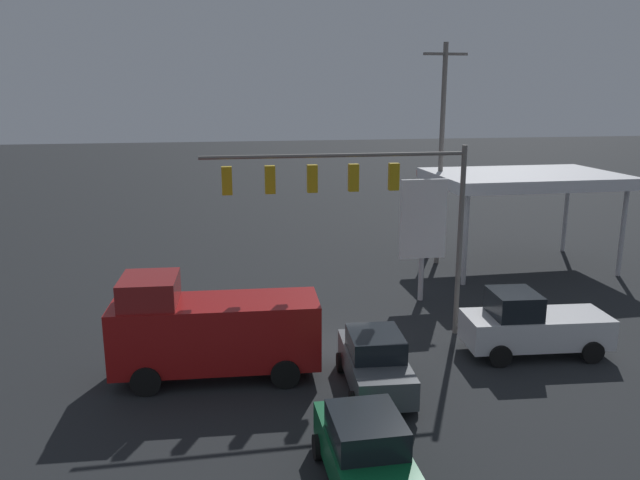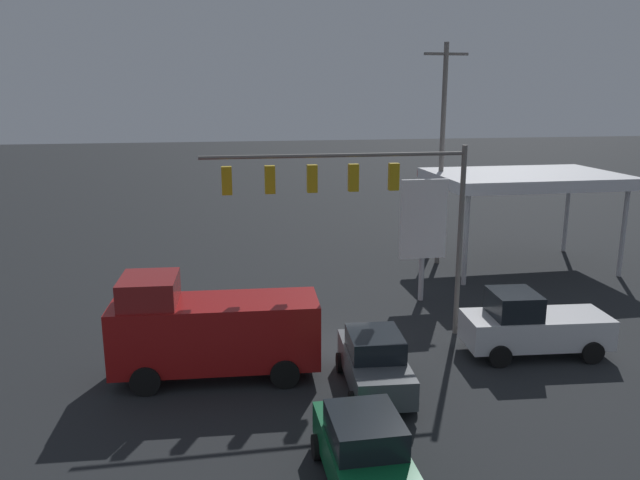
{
  "view_description": "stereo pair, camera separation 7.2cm",
  "coord_description": "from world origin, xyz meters",
  "px_view_note": "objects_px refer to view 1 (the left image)",
  "views": [
    {
      "loc": [
        4.2,
        21.46,
        9.43
      ],
      "look_at": [
        0.0,
        -2.0,
        3.72
      ],
      "focal_mm": 35.0,
      "sensor_mm": 36.0,
      "label": 1
    },
    {
      "loc": [
        4.12,
        21.47,
        9.43
      ],
      "look_at": [
        0.0,
        -2.0,
        3.72
      ],
      "focal_mm": 35.0,
      "sensor_mm": 36.0,
      "label": 2
    }
  ],
  "objects_px": {
    "traffic_signal_assembly": "(356,192)",
    "pickup_parked": "(532,325)",
    "price_sign": "(423,222)",
    "delivery_truck": "(211,329)",
    "sedan_far": "(366,453)",
    "sedan_waiting": "(375,362)",
    "utility_pole": "(441,151)"
  },
  "relations": [
    {
      "from": "sedan_far",
      "to": "utility_pole",
      "type": "bearing_deg",
      "value": 154.82
    },
    {
      "from": "utility_pole",
      "to": "pickup_parked",
      "type": "relative_size",
      "value": 2.23
    },
    {
      "from": "price_sign",
      "to": "traffic_signal_assembly",
      "type": "bearing_deg",
      "value": 44.96
    },
    {
      "from": "sedan_waiting",
      "to": "sedan_far",
      "type": "bearing_deg",
      "value": -13.57
    },
    {
      "from": "utility_pole",
      "to": "delivery_truck",
      "type": "distance_m",
      "value": 18.16
    },
    {
      "from": "utility_pole",
      "to": "sedan_waiting",
      "type": "bearing_deg",
      "value": 62.46
    },
    {
      "from": "traffic_signal_assembly",
      "to": "delivery_truck",
      "type": "height_order",
      "value": "traffic_signal_assembly"
    },
    {
      "from": "utility_pole",
      "to": "sedan_far",
      "type": "bearing_deg",
      "value": 64.93
    },
    {
      "from": "traffic_signal_assembly",
      "to": "pickup_parked",
      "type": "relative_size",
      "value": 1.85
    },
    {
      "from": "traffic_signal_assembly",
      "to": "utility_pole",
      "type": "bearing_deg",
      "value": -125.26
    },
    {
      "from": "delivery_truck",
      "to": "utility_pole",
      "type": "bearing_deg",
      "value": -132.26
    },
    {
      "from": "sedan_far",
      "to": "price_sign",
      "type": "bearing_deg",
      "value": 155.61
    },
    {
      "from": "pickup_parked",
      "to": "delivery_truck",
      "type": "relative_size",
      "value": 0.77
    },
    {
      "from": "traffic_signal_assembly",
      "to": "sedan_waiting",
      "type": "distance_m",
      "value": 6.39
    },
    {
      "from": "traffic_signal_assembly",
      "to": "pickup_parked",
      "type": "height_order",
      "value": "traffic_signal_assembly"
    },
    {
      "from": "traffic_signal_assembly",
      "to": "delivery_truck",
      "type": "relative_size",
      "value": 1.43
    },
    {
      "from": "sedan_far",
      "to": "sedan_waiting",
      "type": "xyz_separation_m",
      "value": [
        -1.57,
        -4.98,
        0.0
      ]
    },
    {
      "from": "pickup_parked",
      "to": "sedan_waiting",
      "type": "xyz_separation_m",
      "value": [
        6.37,
        1.73,
        -0.16
      ]
    },
    {
      "from": "traffic_signal_assembly",
      "to": "sedan_far",
      "type": "relative_size",
      "value": 2.25
    },
    {
      "from": "sedan_far",
      "to": "sedan_waiting",
      "type": "relative_size",
      "value": 0.98
    },
    {
      "from": "pickup_parked",
      "to": "sedan_waiting",
      "type": "relative_size",
      "value": 1.18
    },
    {
      "from": "sedan_far",
      "to": "sedan_waiting",
      "type": "bearing_deg",
      "value": 162.41
    },
    {
      "from": "price_sign",
      "to": "sedan_far",
      "type": "xyz_separation_m",
      "value": [
        5.96,
        13.22,
        -2.72
      ]
    },
    {
      "from": "sedan_far",
      "to": "sedan_waiting",
      "type": "height_order",
      "value": "same"
    },
    {
      "from": "utility_pole",
      "to": "delivery_truck",
      "type": "height_order",
      "value": "utility_pole"
    },
    {
      "from": "traffic_signal_assembly",
      "to": "sedan_far",
      "type": "bearing_deg",
      "value": 78.44
    },
    {
      "from": "utility_pole",
      "to": "delivery_truck",
      "type": "relative_size",
      "value": 1.72
    },
    {
      "from": "price_sign",
      "to": "sedan_far",
      "type": "relative_size",
      "value": 1.28
    },
    {
      "from": "pickup_parked",
      "to": "delivery_truck",
      "type": "xyz_separation_m",
      "value": [
        11.53,
        -0.14,
        0.58
      ]
    },
    {
      "from": "traffic_signal_assembly",
      "to": "sedan_waiting",
      "type": "relative_size",
      "value": 2.19
    },
    {
      "from": "price_sign",
      "to": "delivery_truck",
      "type": "distance_m",
      "value": 11.65
    },
    {
      "from": "sedan_far",
      "to": "pickup_parked",
      "type": "relative_size",
      "value": 0.82
    }
  ]
}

